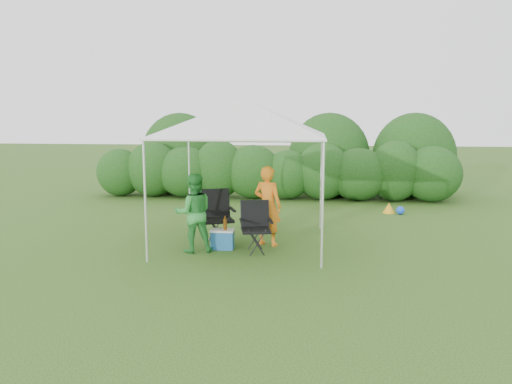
# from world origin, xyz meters

# --- Properties ---
(ground) EXTENTS (70.00, 70.00, 0.00)m
(ground) POSITION_xyz_m (0.00, 0.00, 0.00)
(ground) COLOR #395F1E
(hedge) EXTENTS (11.18, 1.53, 1.80)m
(hedge) POSITION_xyz_m (0.13, 6.00, 0.83)
(hedge) COLOR #204F18
(hedge) RESTS_ON ground
(canopy) EXTENTS (3.10, 3.10, 2.83)m
(canopy) POSITION_xyz_m (0.00, 0.50, 2.46)
(canopy) COLOR silver
(canopy) RESTS_ON ground
(chair_right) EXTENTS (0.67, 0.63, 0.95)m
(chair_right) POSITION_xyz_m (0.28, -0.07, 0.54)
(chair_right) COLOR black
(chair_right) RESTS_ON ground
(chair_left) EXTENTS (0.79, 0.77, 1.06)m
(chair_left) POSITION_xyz_m (-0.58, 0.53, 0.60)
(chair_left) COLOR black
(chair_left) RESTS_ON ground
(man) EXTENTS (0.67, 0.56, 1.56)m
(man) POSITION_xyz_m (0.46, 0.41, 0.78)
(man) COLOR orange
(man) RESTS_ON ground
(woman) EXTENTS (0.85, 0.76, 1.47)m
(woman) POSITION_xyz_m (-0.85, -0.24, 0.73)
(woman) COLOR green
(woman) RESTS_ON ground
(cooler) EXTENTS (0.46, 0.34, 0.37)m
(cooler) POSITION_xyz_m (-0.36, 0.03, 0.19)
(cooler) COLOR #22629F
(cooler) RESTS_ON ground
(bottle) EXTENTS (0.07, 0.07, 0.27)m
(bottle) POSITION_xyz_m (-0.30, -0.01, 0.51)
(bottle) COLOR #592D0C
(bottle) RESTS_ON cooler
(lawn_toy) EXTENTS (0.53, 0.44, 0.27)m
(lawn_toy) POSITION_xyz_m (3.37, 4.02, 0.13)
(lawn_toy) COLOR orange
(lawn_toy) RESTS_ON ground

